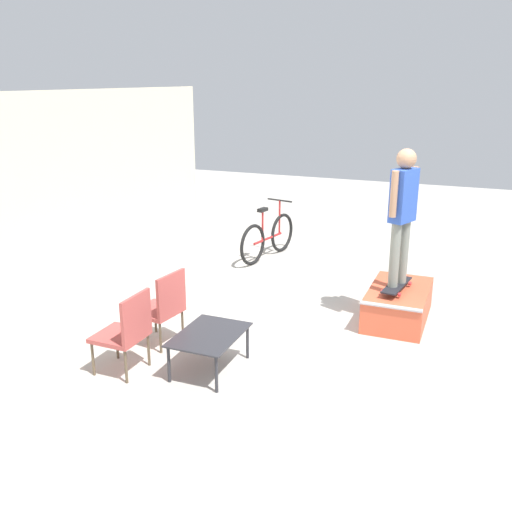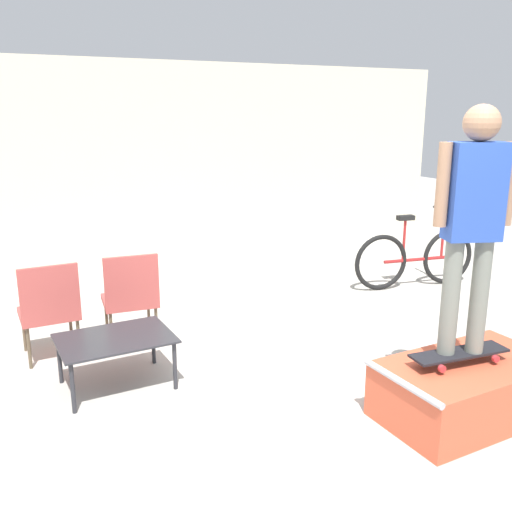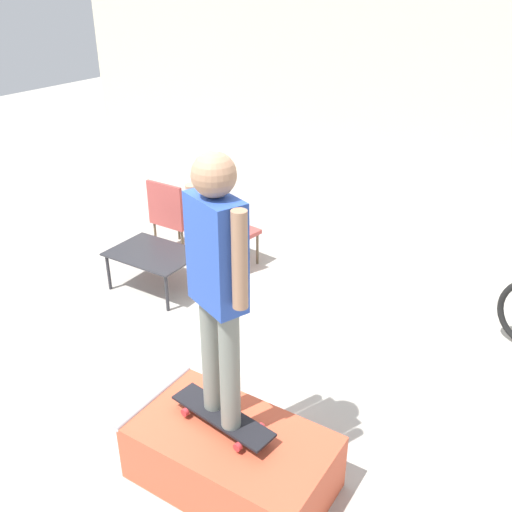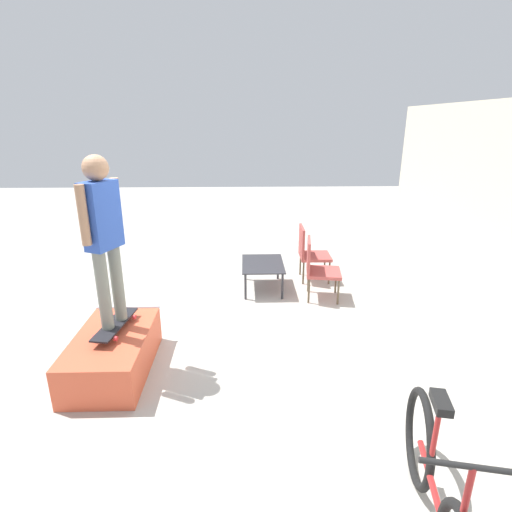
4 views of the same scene
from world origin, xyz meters
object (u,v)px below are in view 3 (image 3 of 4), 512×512
person_skater (217,274)px  coffee_table (153,256)px  skateboard_on_ramp (222,416)px  patio_chair_left (174,214)px  skate_ramp_box (232,457)px  patio_chair_right (225,228)px

person_skater → coffee_table: bearing=163.6°
skateboard_on_ramp → patio_chair_left: 3.61m
person_skater → skateboard_on_ramp: bearing=-157.8°
skateboard_on_ramp → person_skater: (0.00, 0.00, 1.08)m
coffee_table → patio_chair_left: 0.92m
skateboard_on_ramp → patio_chair_left: size_ratio=0.85×
person_skater → coffee_table: size_ratio=1.92×
coffee_table → person_skater: bearing=-38.6°
skate_ramp_box → skateboard_on_ramp: (-0.09, 0.03, 0.30)m
skate_ramp_box → coffee_table: bearing=142.1°
coffee_table → patio_chair_right: 0.92m
skate_ramp_box → patio_chair_left: 3.70m
skate_ramp_box → patio_chair_left: bearing=135.7°
skate_ramp_box → patio_chair_right: 3.20m
skate_ramp_box → skateboard_on_ramp: size_ratio=1.72×
skateboard_on_ramp → coffee_table: (-2.16, 1.72, -0.13)m
person_skater → patio_chair_left: bearing=157.2°
patio_chair_right → person_skater: bearing=132.7°
person_skater → coffee_table: person_skater is taller
coffee_table → skateboard_on_ramp: bearing=-38.6°
person_skater → patio_chair_right: person_skater is taller
skate_ramp_box → person_skater: bearing=162.7°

